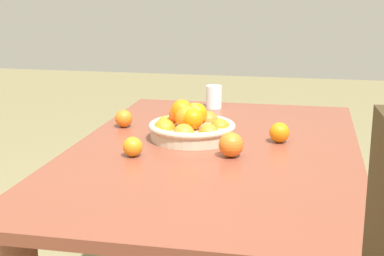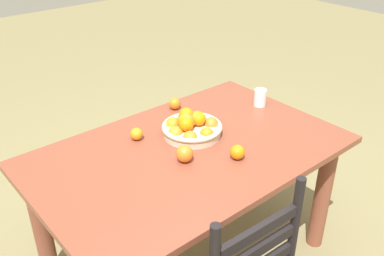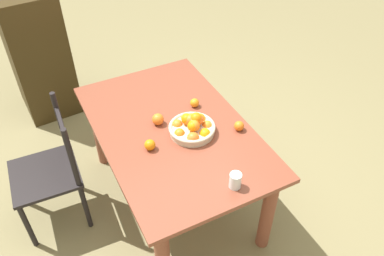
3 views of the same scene
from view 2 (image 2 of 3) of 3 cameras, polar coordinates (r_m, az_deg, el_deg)
dining_table at (r=2.15m, az=-0.39°, el=-5.90°), size 1.50×0.96×0.73m
fruit_bowl at (r=2.17m, az=-0.10°, el=0.23°), size 0.31×0.31×0.14m
orange_loose_0 at (r=2.15m, az=-7.39°, el=-0.79°), size 0.06×0.06×0.06m
orange_loose_1 at (r=2.44m, az=-2.31°, el=3.26°), size 0.07×0.07×0.07m
orange_loose_2 at (r=1.96m, az=-0.99°, el=-3.46°), size 0.08×0.08×0.08m
orange_loose_3 at (r=2.00m, az=6.07°, el=-3.22°), size 0.07×0.07×0.07m
drinking_glass at (r=2.50m, az=9.04°, el=4.02°), size 0.07×0.07×0.10m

